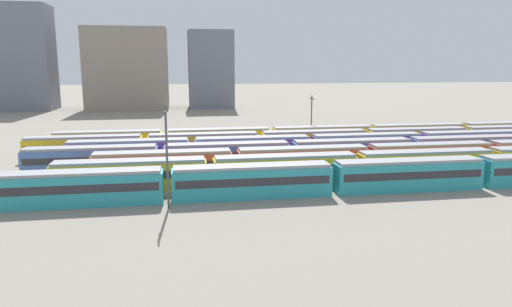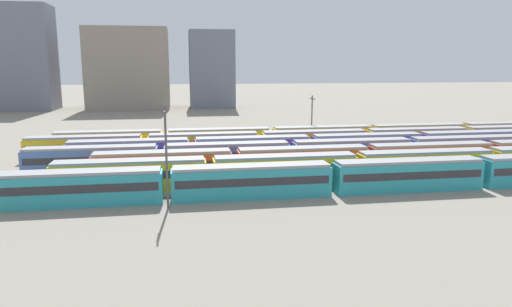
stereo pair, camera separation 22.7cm
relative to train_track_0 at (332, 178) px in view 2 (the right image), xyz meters
The scene contains 13 objects.
ground_plane 26.78m from the train_track_0, 144.27° to the left, with size 600.00×600.00×0.00m, color gray.
train_track_0 is the anchor object (origin of this frame).
train_track_1 24.49m from the train_track_0, 12.26° to the left, with size 112.50×3.06×3.75m.
train_track_2 20.92m from the train_track_0, 29.80° to the left, with size 93.60×3.06×3.75m.
train_track_3 23.61m from the train_track_0, 41.37° to the left, with size 112.50×3.06×3.75m.
train_track_4 21.07m from the train_track_0, 80.89° to the left, with size 74.70×3.06×3.75m.
train_track_5 26.56m from the train_track_0, 78.23° to the left, with size 93.60×3.06×3.75m.
train_track_6 32.31m from the train_track_0, 74.93° to the left, with size 93.60×3.06×3.75m.
catenary_pole_0 19.41m from the train_track_0, behind, with size 0.24×3.20×10.84m.
catenary_pole_1 35.24m from the train_track_0, 77.98° to the left, with size 0.24×3.20×9.18m.
distant_building_0 135.66m from the train_track_0, 121.11° to the left, with size 24.04×14.19×33.86m, color slate.
distant_building_1 120.81m from the train_track_0, 106.29° to the left, with size 26.45×20.97×26.78m, color gray.
distant_building_2 116.12m from the train_track_0, 92.86° to the left, with size 15.16×13.81×26.27m, color slate.
Camera 2 is at (4.38, -51.17, 14.87)m, focal length 33.04 mm.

